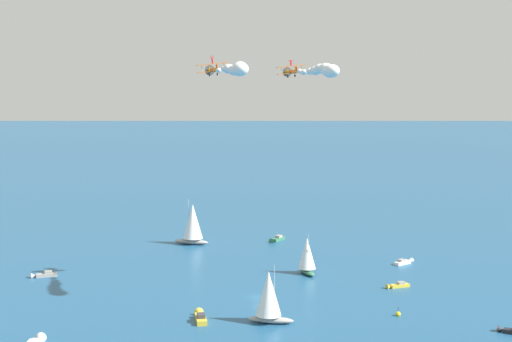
# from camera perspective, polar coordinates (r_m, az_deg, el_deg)

# --- Properties ---
(ground_plane) EXTENTS (2000.00, 2000.00, 0.00)m
(ground_plane) POSITION_cam_1_polar(r_m,az_deg,el_deg) (174.61, 0.13, -9.59)
(ground_plane) COLOR #1E517A
(motorboat_near_centre) EXTENTS (6.53, 4.41, 1.88)m
(motorboat_near_centre) POSITION_cam_1_polar(r_m,az_deg,el_deg) (199.78, -15.88, -7.61)
(motorboat_near_centre) COLOR #9E9993
(motorboat_near_centre) RESTS_ON ground_plane
(motorboat_far_port) EXTENTS (4.49, 7.31, 2.08)m
(motorboat_far_port) POSITION_cam_1_polar(r_m,az_deg,el_deg) (235.04, 1.57, -5.21)
(motorboat_far_port) COLOR #33704C
(motorboat_far_port) RESTS_ON ground_plane
(motorboat_offshore) EXTENTS (4.39, 8.16, 2.30)m
(motorboat_offshore) POSITION_cam_1_polar(r_m,az_deg,el_deg) (159.09, -4.25, -11.00)
(motorboat_offshore) COLOR gold
(motorboat_offshore) RESTS_ON ground_plane
(motorboat_trailing) EXTENTS (5.97, 4.15, 1.73)m
(motorboat_trailing) POSITION_cam_1_polar(r_m,az_deg,el_deg) (185.75, 10.65, -8.56)
(motorboat_trailing) COLOR gold
(motorboat_trailing) RESTS_ON ground_plane
(sailboat_mid_cluster) EXTENTS (11.19, 6.77, 14.01)m
(sailboat_mid_cluster) POSITION_cam_1_polar(r_m,az_deg,el_deg) (230.22, -4.84, -4.00)
(sailboat_mid_cluster) COLOR #9E9993
(sailboat_mid_cluster) RESTS_ON ground_plane
(sailboat_outer_ring_b) EXTENTS (9.58, 5.43, 12.22)m
(sailboat_outer_ring_b) POSITION_cam_1_polar(r_m,az_deg,el_deg) (155.43, 0.98, -9.50)
(sailboat_outer_ring_b) COLOR #9E9993
(sailboat_outer_ring_b) RESTS_ON ground_plane
(sailboat_outer_ring_c) EXTENTS (6.03, 8.43, 10.62)m
(sailboat_outer_ring_c) POSITION_cam_1_polar(r_m,az_deg,el_deg) (194.87, 3.90, -6.41)
(sailboat_outer_ring_c) COLOR #33704C
(sailboat_outer_ring_c) RESTS_ON ground_plane
(motorboat_outer_ring_d) EXTENTS (5.63, 5.96, 1.89)m
(motorboat_outer_ring_d) POSITION_cam_1_polar(r_m,az_deg,el_deg) (209.89, 11.23, -6.79)
(motorboat_outer_ring_d) COLOR white
(motorboat_outer_ring_d) RESTS_ON ground_plane
(motorboat_outer_ring_e) EXTENTS (6.25, 3.69, 1.77)m
(motorboat_outer_ring_e) POSITION_cam_1_polar(r_m,az_deg,el_deg) (158.80, 18.88, -11.44)
(motorboat_outer_ring_e) COLOR black
(motorboat_outer_ring_e) RESTS_ON ground_plane
(marker_buoy) EXTENTS (1.10, 1.10, 2.10)m
(marker_buoy) POSITION_cam_1_polar(r_m,az_deg,el_deg) (164.11, 10.75, -10.63)
(marker_buoy) COLOR yellow
(marker_buoy) RESTS_ON ground_plane
(biplane_lead) EXTENTS (7.15, 7.07, 3.64)m
(biplane_lead) POSITION_cam_1_polar(r_m,az_deg,el_deg) (165.08, -3.26, 7.72)
(biplane_lead) COLOR orange
(wingwalker_lead) EXTENTS (0.86, 0.50, 1.78)m
(wingwalker_lead) POSITION_cam_1_polar(r_m,az_deg,el_deg) (165.08, -3.35, 8.48)
(wingwalker_lead) COLOR red
(smoke_trail_lead) EXTENTS (10.67, 18.93, 3.22)m
(smoke_trail_lead) POSITION_cam_1_polar(r_m,az_deg,el_deg) (148.37, -1.55, 7.76)
(smoke_trail_lead) COLOR white
(biplane_wingman) EXTENTS (7.15, 7.07, 3.64)m
(biplane_wingman) POSITION_cam_1_polar(r_m,az_deg,el_deg) (176.13, 2.73, 7.59)
(biplane_wingman) COLOR orange
(wingwalker_wingman) EXTENTS (1.38, 0.76, 1.53)m
(wingwalker_wingman) POSITION_cam_1_polar(r_m,az_deg,el_deg) (176.10, 2.66, 8.29)
(wingwalker_wingman) COLOR red
(smoke_trail_wingman) EXTENTS (11.47, 18.89, 3.40)m
(smoke_trail_wingman) POSITION_cam_1_polar(r_m,az_deg,el_deg) (159.89, 5.12, 7.64)
(smoke_trail_wingman) COLOR white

